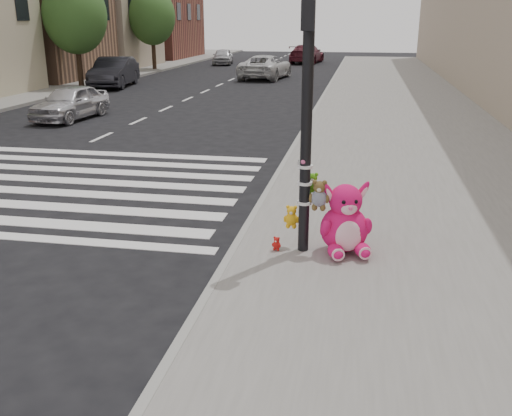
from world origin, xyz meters
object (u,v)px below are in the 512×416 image
(pink_bunny, at_px, (345,224))
(red_teddy, at_px, (277,244))
(car_silver_far, at_px, (70,102))
(car_dark_far, at_px, (114,72))
(car_white_near, at_px, (266,67))
(signal_pole, at_px, (308,143))

(pink_bunny, distance_m, red_teddy, 1.07)
(car_silver_far, xyz_separation_m, car_dark_far, (-2.79, 10.12, 0.16))
(pink_bunny, distance_m, car_white_near, 27.70)
(pink_bunny, relative_size, car_silver_far, 0.31)
(pink_bunny, height_order, car_dark_far, car_dark_far)
(pink_bunny, xyz_separation_m, red_teddy, (-1.00, -0.12, -0.34))
(red_teddy, distance_m, car_silver_far, 14.54)
(car_dark_far, height_order, car_white_near, car_dark_far)
(car_dark_far, bearing_deg, signal_pole, -68.02)
(car_silver_far, relative_size, car_white_near, 0.71)
(pink_bunny, relative_size, red_teddy, 5.07)
(signal_pole, height_order, car_silver_far, signal_pole)
(car_dark_far, distance_m, car_white_near, 9.31)
(pink_bunny, height_order, car_white_near, car_white_near)
(car_dark_far, xyz_separation_m, car_white_near, (7.23, 5.86, -0.07))
(red_teddy, bearing_deg, car_white_near, 114.42)
(signal_pole, distance_m, car_dark_far, 24.63)
(signal_pole, bearing_deg, red_teddy, -165.16)
(pink_bunny, height_order, red_teddy, pink_bunny)
(red_teddy, relative_size, car_dark_far, 0.05)
(pink_bunny, bearing_deg, signal_pole, 163.34)
(signal_pole, xyz_separation_m, red_teddy, (-0.42, -0.11, -1.53))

